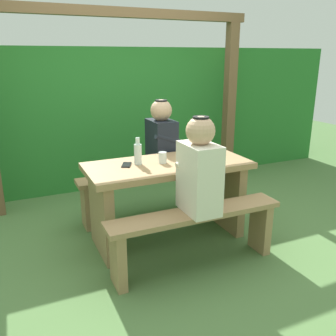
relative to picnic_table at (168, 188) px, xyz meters
name	(u,v)px	position (x,y,z in m)	size (l,w,h in m)	color
ground_plane	(168,237)	(0.00, 0.00, -0.49)	(12.00, 12.00, 0.00)	#517540
hedge_backdrop	(106,114)	(0.00, 2.01, 0.36)	(6.40, 0.98, 1.69)	#28742B
pergola_post_right	(229,105)	(1.40, 1.20, 0.50)	(0.12, 0.12, 1.97)	brown
pergola_crossbeam	(120,12)	(0.00, 1.20, 1.53)	(3.04, 0.10, 0.10)	brown
picnic_table	(168,188)	(0.00, 0.00, 0.00)	(1.40, 0.64, 0.71)	#9E7A51
bench_near	(196,228)	(0.00, -0.51, -0.15)	(1.40, 0.24, 0.47)	#9E7A51
bench_far	(147,186)	(0.00, 0.51, -0.15)	(1.40, 0.24, 0.47)	#9E7A51
person_white_shirt	(199,169)	(0.02, -0.51, 0.31)	(0.25, 0.35, 0.72)	silver
person_black_coat	(162,139)	(0.16, 0.51, 0.31)	(0.25, 0.35, 0.72)	black
drinking_glass	(163,158)	(-0.04, 0.02, 0.27)	(0.07, 0.07, 0.10)	silver
bottle_left	(194,145)	(0.30, 0.10, 0.33)	(0.07, 0.07, 0.26)	silver
bottle_right	(138,153)	(-0.25, 0.06, 0.32)	(0.06, 0.06, 0.23)	silver
cell_phone	(127,165)	(-0.35, 0.07, 0.23)	(0.07, 0.14, 0.01)	black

